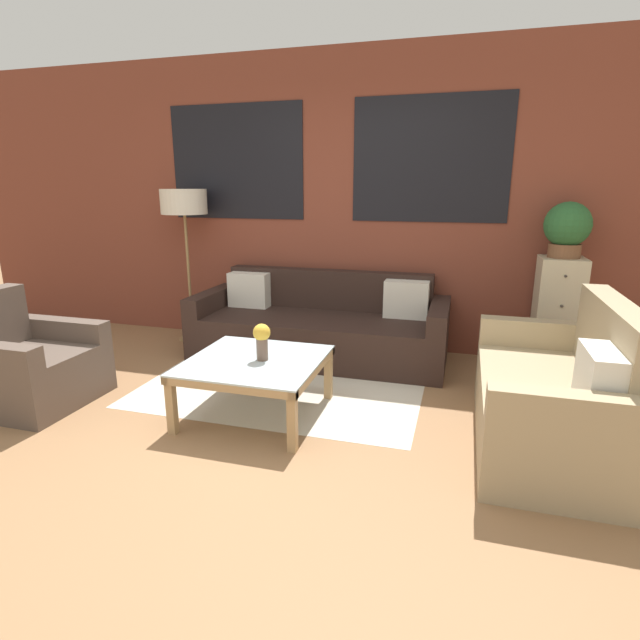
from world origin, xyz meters
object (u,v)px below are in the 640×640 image
armchair_corner (29,366)px  potted_plant (567,228)px  couch_dark (320,328)px  settee_vintage (557,399)px  coffee_table (255,367)px  floor_lamp (184,207)px  flower_vase (262,339)px  drawer_cabinet (556,315)px

armchair_corner → potted_plant: (3.85, 1.82, 0.96)m
couch_dark → settee_vintage: settee_vintage is taller
coffee_table → couch_dark: bearing=86.6°
coffee_table → floor_lamp: bearing=132.5°
coffee_table → flower_vase: flower_vase is taller
couch_dark → settee_vintage: size_ratio=1.52×
coffee_table → drawer_cabinet: drawer_cabinet is taller
floor_lamp → drawer_cabinet: size_ratio=1.56×
settee_vintage → flower_vase: settee_vintage is taller
settee_vintage → drawer_cabinet: 1.47m
coffee_table → flower_vase: 0.22m
coffee_table → armchair_corner: bearing=-171.4°
armchair_corner → potted_plant: size_ratio=1.83×
floor_lamp → potted_plant: bearing=1.0°
settee_vintage → armchair_corner: settee_vintage is taller
couch_dark → potted_plant: potted_plant is taller
potted_plant → settee_vintage: bearing=-97.5°
floor_lamp → drawer_cabinet: bearing=1.0°
coffee_table → potted_plant: (2.14, 1.56, 0.88)m
couch_dark → armchair_corner: size_ratio=2.78×
floor_lamp → flower_vase: (1.42, -1.49, -0.80)m
floor_lamp → settee_vintage: bearing=-22.6°
coffee_table → floor_lamp: floor_lamp is taller
drawer_cabinet → potted_plant: potted_plant is taller
floor_lamp → armchair_corner: bearing=-100.9°
coffee_table → drawer_cabinet: (2.14, 1.56, 0.14)m
potted_plant → armchair_corner: bearing=-154.7°
armchair_corner → potted_plant: potted_plant is taller
drawer_cabinet → armchair_corner: bearing=-154.7°
floor_lamp → flower_vase: bearing=-46.3°
drawer_cabinet → floor_lamp: bearing=-179.0°
couch_dark → flower_vase: 1.37m
settee_vintage → potted_plant: size_ratio=3.35×
flower_vase → coffee_table: bearing=-176.5°
drawer_cabinet → settee_vintage: bearing=-97.5°
armchair_corner → coffee_table: 1.73m
couch_dark → floor_lamp: 1.82m
armchair_corner → floor_lamp: bearing=79.1°
armchair_corner → coffee_table: bearing=8.6°
coffee_table → potted_plant: 2.79m
drawer_cabinet → coffee_table: bearing=-143.9°
couch_dark → floor_lamp: (-1.45, 0.16, 1.09)m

